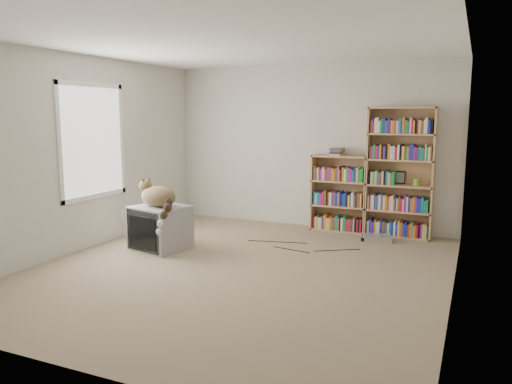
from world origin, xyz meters
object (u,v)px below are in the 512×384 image
at_px(crt_tv, 161,228).
at_px(bookcase_short, 340,196).
at_px(cat, 159,200).
at_px(bookcase_tall, 400,176).
at_px(dvd_player, 377,238).

bearing_deg(crt_tv, bookcase_short, 59.59).
xyz_separation_m(cat, bookcase_tall, (2.69, 2.06, 0.21)).
height_order(bookcase_tall, bookcase_short, bookcase_tall).
distance_m(crt_tv, dvd_player, 2.97).
bearing_deg(bookcase_short, cat, -131.45).
bearing_deg(dvd_player, bookcase_tall, 47.19).
distance_m(cat, bookcase_tall, 3.40).
xyz_separation_m(cat, dvd_player, (2.48, 1.64, -0.63)).
height_order(crt_tv, cat, cat).
xyz_separation_m(bookcase_tall, dvd_player, (-0.21, -0.42, -0.84)).
bearing_deg(dvd_player, crt_tv, -164.36).
distance_m(bookcase_short, dvd_player, 0.92).
height_order(crt_tv, bookcase_short, bookcase_short).
bearing_deg(dvd_player, bookcase_short, 131.25).
bearing_deg(bookcase_short, crt_tv, -133.36).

